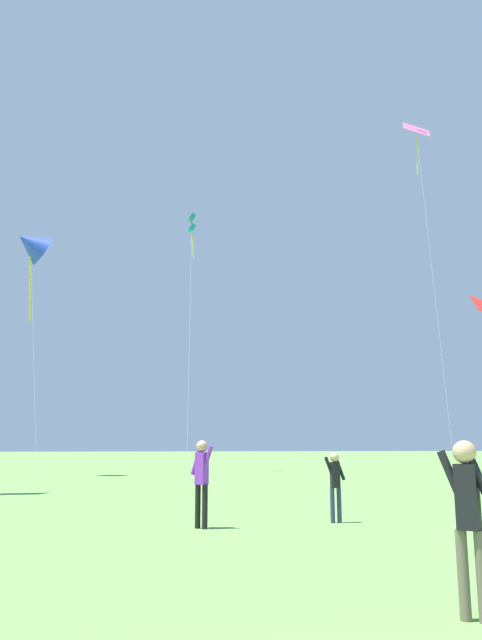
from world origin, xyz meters
The scene contains 6 objects.
kite_teal_box centered at (1.24, 40.81, 17.14)m, with size 1.15×8.73×18.06m.
kite_pink_low centered at (18.17, 39.39, 24.27)m, with size 4.05×8.48×26.35m.
kite_blue_delta centered at (-8.88, 35.78, 13.57)m, with size 3.24×6.15×14.82m.
person_with_spool centered at (-1.22, 11.39, 1.09)m, with size 0.48×0.47×1.81m.
person_near_tree centered at (0.63, 3.81, 1.05)m, with size 0.48×0.43×1.75m.
person_far_back centered at (1.88, 11.88, 0.93)m, with size 0.49×0.21×1.54m.
Camera 1 is at (-2.79, -2.35, 1.69)m, focal length 35.70 mm.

